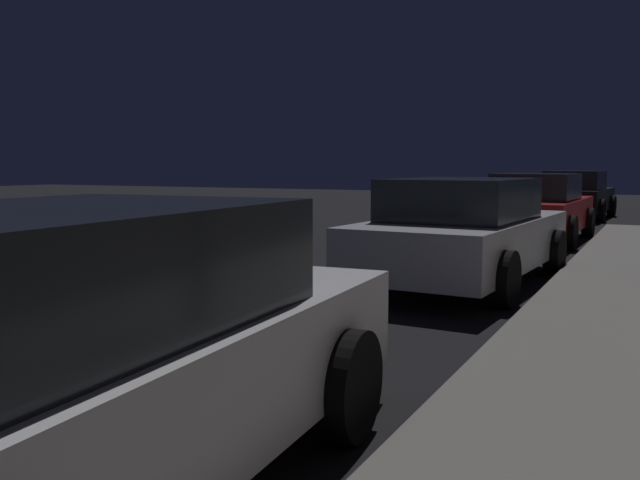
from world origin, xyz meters
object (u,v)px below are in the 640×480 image
car_red (537,208)px  car_black (576,195)px  car_silver (464,232)px  car_white (58,363)px

car_red → car_black: size_ratio=1.05×
car_silver → car_black: bearing=90.0°
car_white → car_silver: same height
car_silver → car_red: same height
car_black → car_red: bearing=-90.0°
car_white → car_silver: bearing=90.0°
car_black → car_silver: bearing=-90.0°
car_red → car_black: 6.95m
car_white → car_red: bearing=90.0°
car_silver → car_black: 12.77m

